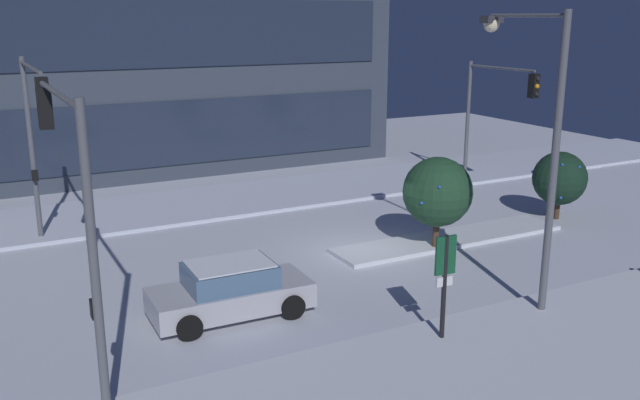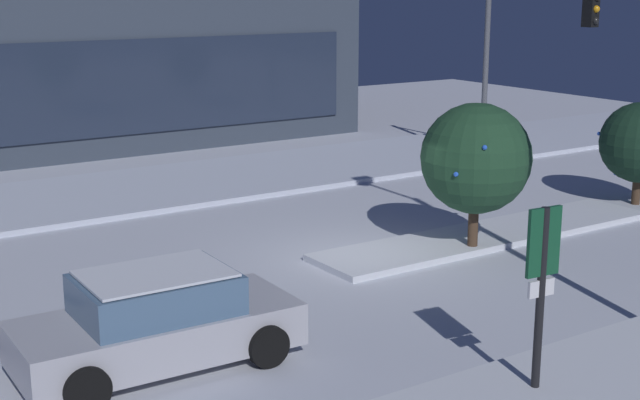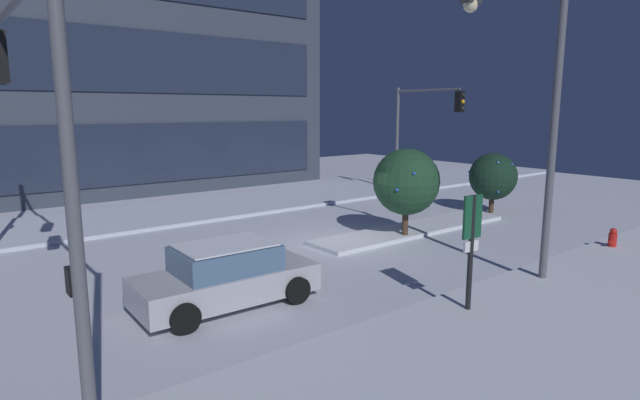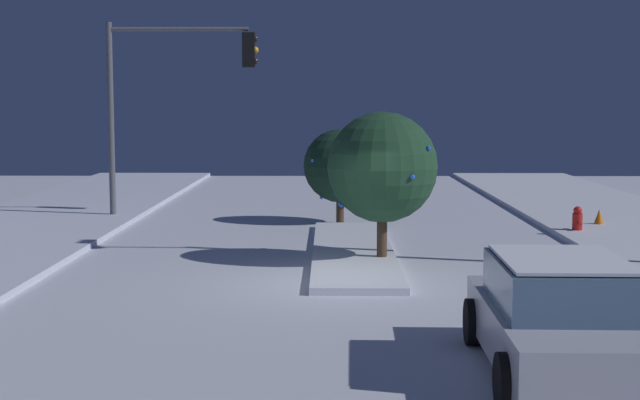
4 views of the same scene
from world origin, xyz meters
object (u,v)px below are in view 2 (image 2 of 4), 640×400
Objects in this scene: traffic_light_corner_far_right at (529,38)px; decorated_tree_left_of_median at (640,143)px; parking_info_sign at (542,277)px; car_near at (157,322)px; decorated_tree_median at (476,159)px.

traffic_light_corner_far_right is 2.14× the size of decorated_tree_left_of_median.
parking_info_sign reaches higher than decorated_tree_left_of_median.
car_near is at bearing 50.61° from parking_info_sign.
traffic_light_corner_far_right is at bearing -40.60° from parking_info_sign.
car_near is 1.35× the size of decorated_tree_median.
parking_info_sign is at bearing -148.63° from decorated_tree_left_of_median.
traffic_light_corner_far_right is 9.60m from decorated_tree_median.
car_near is 14.88m from decorated_tree_left_of_median.
decorated_tree_left_of_median is (-0.89, -4.92, -2.40)m from traffic_light_corner_far_right.
decorated_tree_left_of_median is (10.61, 6.47, -0.12)m from parking_info_sign.
decorated_tree_median is at bearing -172.90° from decorated_tree_left_of_median.
car_near is at bearing -167.62° from decorated_tree_median.
traffic_light_corner_far_right reaches higher than parking_info_sign.
traffic_light_corner_far_right reaches higher than car_near.
decorated_tree_left_of_median is at bearing 7.10° from decorated_tree_median.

